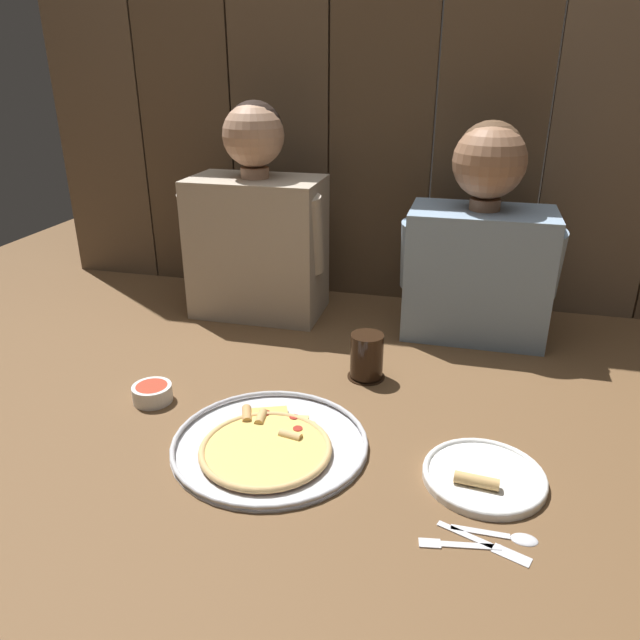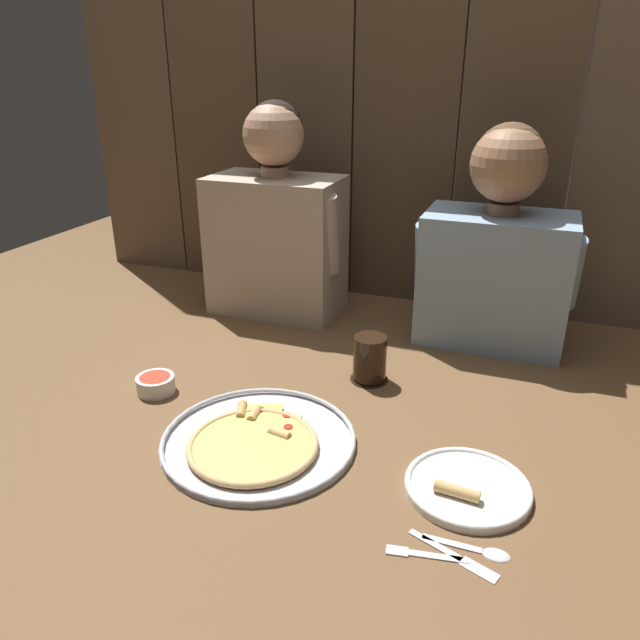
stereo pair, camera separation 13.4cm
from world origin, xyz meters
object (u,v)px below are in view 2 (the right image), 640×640
(pizza_tray, at_px, (257,441))
(dinner_plate, at_px, (467,487))
(drinking_glass, at_px, (370,359))
(diner_left, at_px, (276,224))
(diner_right, at_px, (498,249))
(dipping_bowl, at_px, (156,383))

(pizza_tray, height_order, dinner_plate, dinner_plate)
(drinking_glass, bearing_deg, diner_left, 139.38)
(drinking_glass, relative_size, diner_right, 0.20)
(dipping_bowl, distance_m, diner_left, 0.62)
(drinking_glass, bearing_deg, pizza_tray, -111.81)
(dinner_plate, distance_m, dipping_bowl, 0.74)
(pizza_tray, height_order, diner_left, diner_left)
(dipping_bowl, bearing_deg, drinking_glass, 27.19)
(dinner_plate, distance_m, diner_left, 0.99)
(diner_right, bearing_deg, dipping_bowl, -140.58)
(diner_left, bearing_deg, dinner_plate, -44.91)
(drinking_glass, distance_m, dipping_bowl, 0.51)
(dipping_bowl, bearing_deg, dinner_plate, -8.09)
(dinner_plate, distance_m, diner_right, 0.72)
(dinner_plate, bearing_deg, drinking_glass, 130.02)
(pizza_tray, relative_size, diner_left, 0.64)
(pizza_tray, height_order, drinking_glass, drinking_glass)
(pizza_tray, xyz_separation_m, diner_left, (-0.26, 0.68, 0.26))
(drinking_glass, height_order, dipping_bowl, drinking_glass)
(pizza_tray, bearing_deg, drinking_glass, 68.19)
(dinner_plate, height_order, diner_left, diner_left)
(diner_left, distance_m, diner_right, 0.64)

